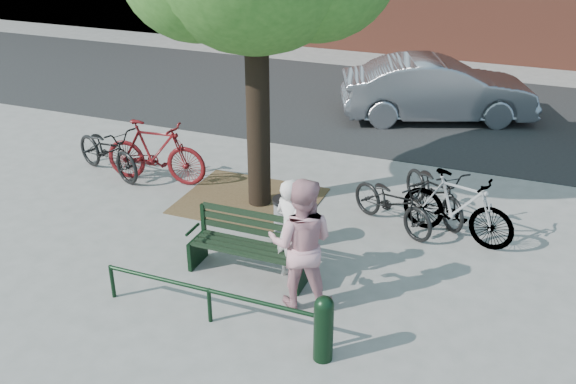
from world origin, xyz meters
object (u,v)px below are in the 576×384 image
at_px(person_right, 301,244).
at_px(parked_car, 438,89).
at_px(park_bench, 250,244).
at_px(person_left, 291,230).
at_px(litter_bin, 286,223).
at_px(bollard, 324,326).
at_px(bicycle_c, 393,202).

xyz_separation_m(person_right, parked_car, (0.36, 8.31, -0.18)).
distance_m(park_bench, parked_car, 7.97).
height_order(person_left, litter_bin, person_left).
bearing_deg(bollard, parked_car, 91.78).
distance_m(bicycle_c, parked_car, 5.75).
xyz_separation_m(person_right, bicycle_c, (0.64, 2.57, -0.47)).
bearing_deg(bollard, litter_bin, 121.33).
bearing_deg(park_bench, litter_bin, 77.28).
bearing_deg(litter_bin, parked_car, 80.93).
relative_size(park_bench, bicycle_c, 1.00).
bearing_deg(litter_bin, person_left, -63.36).
bearing_deg(bicycle_c, park_bench, 174.44).
height_order(park_bench, litter_bin, park_bench).
xyz_separation_m(park_bench, bollard, (1.60, -1.43, -0.00)).
relative_size(litter_bin, bicycle_c, 0.48).
distance_m(park_bench, person_right, 1.14).
bearing_deg(bollard, park_bench, 138.29).
bearing_deg(parked_car, bicycle_c, 161.55).
distance_m(person_left, bollard, 1.83).
relative_size(bollard, bicycle_c, 0.51).
relative_size(bollard, parked_car, 0.20).
relative_size(person_left, parked_car, 0.35).
distance_m(person_left, parked_car, 7.81).
xyz_separation_m(park_bench, person_left, (0.60, 0.07, 0.30)).
height_order(bicycle_c, parked_car, parked_car).
bearing_deg(person_left, park_bench, 31.88).
bearing_deg(park_bench, parked_car, 80.52).
xyz_separation_m(park_bench, litter_bin, (0.20, 0.88, -0.06)).
relative_size(person_left, bicycle_c, 0.90).
xyz_separation_m(park_bench, person_right, (0.95, -0.45, 0.45)).
distance_m(person_left, bicycle_c, 2.30).
height_order(person_left, bicycle_c, person_left).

